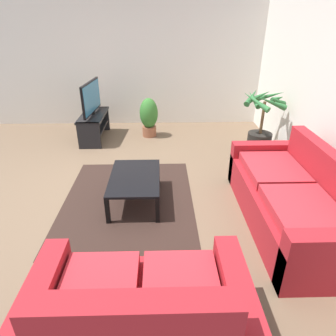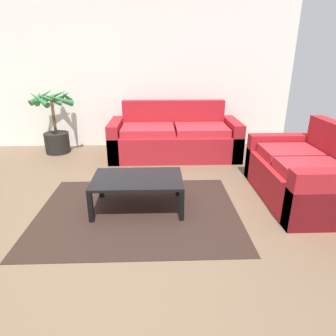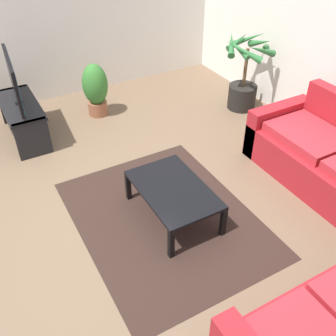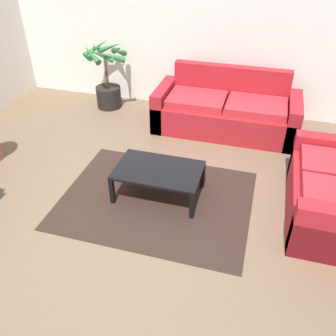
{
  "view_description": "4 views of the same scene",
  "coord_description": "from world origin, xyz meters",
  "px_view_note": "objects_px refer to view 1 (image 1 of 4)",
  "views": [
    {
      "loc": [
        3.66,
        0.79,
        2.18
      ],
      "look_at": [
        0.65,
        0.87,
        0.65
      ],
      "focal_mm": 31.73,
      "sensor_mm": 36.0,
      "label": 1
    },
    {
      "loc": [
        0.55,
        -2.52,
        1.63
      ],
      "look_at": [
        0.65,
        0.31,
        0.54
      ],
      "focal_mm": 31.27,
      "sensor_mm": 36.0,
      "label": 2
    },
    {
      "loc": [
        2.87,
        -1.04,
        2.85
      ],
      "look_at": [
        0.34,
        0.38,
        0.66
      ],
      "focal_mm": 41.49,
      "sensor_mm": 36.0,
      "label": 3
    },
    {
      "loc": [
        1.35,
        -2.74,
        2.74
      ],
      "look_at": [
        0.43,
        0.46,
        0.4
      ],
      "focal_mm": 38.36,
      "sensor_mm": 36.0,
      "label": 4
    }
  ],
  "objects_px": {
    "tv": "(91,97)",
    "coffee_table": "(135,179)",
    "couch_main": "(291,201)",
    "tv_stand": "(94,123)",
    "potted_plant_small": "(149,116)",
    "couch_loveseat": "(140,319)",
    "potted_palm": "(261,127)"
  },
  "relations": [
    {
      "from": "couch_main",
      "to": "tv",
      "type": "xyz_separation_m",
      "value": [
        -2.82,
        -2.8,
        0.53
      ]
    },
    {
      "from": "couch_main",
      "to": "potted_plant_small",
      "type": "distance_m",
      "value": 3.41
    },
    {
      "from": "couch_loveseat",
      "to": "tv_stand",
      "type": "distance_m",
      "value": 4.43
    },
    {
      "from": "tv",
      "to": "potted_plant_small",
      "type": "height_order",
      "value": "tv"
    },
    {
      "from": "couch_loveseat",
      "to": "coffee_table",
      "type": "bearing_deg",
      "value": -174.75
    },
    {
      "from": "potted_palm",
      "to": "potted_plant_small",
      "type": "bearing_deg",
      "value": -113.91
    },
    {
      "from": "couch_main",
      "to": "coffee_table",
      "type": "bearing_deg",
      "value": -105.56
    },
    {
      "from": "tv_stand",
      "to": "tv",
      "type": "bearing_deg",
      "value": 85.19
    },
    {
      "from": "tv_stand",
      "to": "potted_palm",
      "type": "xyz_separation_m",
      "value": [
        0.76,
        3.06,
        0.15
      ]
    },
    {
      "from": "couch_loveseat",
      "to": "potted_palm",
      "type": "xyz_separation_m",
      "value": [
        -3.51,
        1.91,
        0.18
      ]
    },
    {
      "from": "couch_loveseat",
      "to": "potted_plant_small",
      "type": "height_order",
      "value": "couch_loveseat"
    },
    {
      "from": "couch_loveseat",
      "to": "potted_palm",
      "type": "height_order",
      "value": "potted_palm"
    },
    {
      "from": "couch_main",
      "to": "couch_loveseat",
      "type": "relative_size",
      "value": 1.41
    },
    {
      "from": "couch_loveseat",
      "to": "tv_stand",
      "type": "bearing_deg",
      "value": -164.9
    },
    {
      "from": "couch_main",
      "to": "potted_plant_small",
      "type": "xyz_separation_m",
      "value": [
        -2.94,
        -1.72,
        0.11
      ]
    },
    {
      "from": "coffee_table",
      "to": "potted_plant_small",
      "type": "relative_size",
      "value": 1.27
    },
    {
      "from": "couch_main",
      "to": "couch_loveseat",
      "type": "bearing_deg",
      "value": -48.67
    },
    {
      "from": "tv",
      "to": "potted_palm",
      "type": "height_order",
      "value": "tv"
    },
    {
      "from": "potted_palm",
      "to": "tv_stand",
      "type": "bearing_deg",
      "value": -103.94
    },
    {
      "from": "tv",
      "to": "potted_plant_small",
      "type": "relative_size",
      "value": 1.32
    },
    {
      "from": "tv_stand",
      "to": "tv",
      "type": "distance_m",
      "value": 0.5
    },
    {
      "from": "tv_stand",
      "to": "potted_plant_small",
      "type": "bearing_deg",
      "value": 96.33
    },
    {
      "from": "couch_loveseat",
      "to": "potted_plant_small",
      "type": "relative_size",
      "value": 1.95
    },
    {
      "from": "coffee_table",
      "to": "potted_plant_small",
      "type": "distance_m",
      "value": 2.43
    },
    {
      "from": "couch_loveseat",
      "to": "potted_plant_small",
      "type": "distance_m",
      "value": 4.39
    },
    {
      "from": "tv",
      "to": "coffee_table",
      "type": "distance_m",
      "value": 2.56
    },
    {
      "from": "tv",
      "to": "coffee_table",
      "type": "xyz_separation_m",
      "value": [
        2.31,
        0.97,
        -0.5
      ]
    },
    {
      "from": "potted_palm",
      "to": "potted_plant_small",
      "type": "xyz_separation_m",
      "value": [
        -0.88,
        -1.98,
        -0.06
      ]
    },
    {
      "from": "couch_loveseat",
      "to": "coffee_table",
      "type": "xyz_separation_m",
      "value": [
        -1.96,
        -0.18,
        0.03
      ]
    },
    {
      "from": "couch_loveseat",
      "to": "potted_plant_small",
      "type": "bearing_deg",
      "value": -179.04
    },
    {
      "from": "couch_loveseat",
      "to": "potted_palm",
      "type": "relative_size",
      "value": 1.36
    },
    {
      "from": "potted_palm",
      "to": "coffee_table",
      "type": "bearing_deg",
      "value": -53.43
    }
  ]
}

